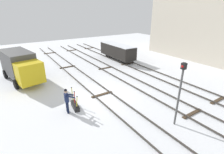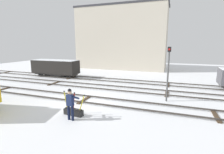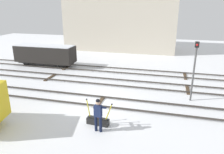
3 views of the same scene
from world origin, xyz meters
TOP-DOWN VIEW (x-y plane):
  - ground_plane at (0.00, 0.00)m, footprint 60.00×60.00m
  - track_main_line at (0.00, 0.00)m, footprint 44.00×1.94m
  - track_siding_near at (0.00, 3.86)m, footprint 44.00×1.94m
  - track_siding_far at (0.00, 7.29)m, footprint 44.00×1.94m
  - switch_lever_frame at (0.75, -2.67)m, footprint 1.54×0.49m
  - rail_worker at (0.98, -3.28)m, footprint 0.58×0.72m
  - delivery_truck at (-7.02, -5.18)m, footprint 6.54×3.35m
  - signal_post at (5.91, 1.91)m, footprint 0.24×0.32m
  - apartment_building at (-2.59, 18.28)m, footprint 15.57×5.61m
  - freight_car_near_switch at (-8.28, 7.29)m, footprint 6.30×1.93m

SIDE VIEW (x-z plane):
  - ground_plane at x=0.00m, z-range 0.00..0.00m
  - track_main_line at x=0.00m, z-range 0.02..0.20m
  - track_siding_near at x=0.00m, z-range 0.02..0.20m
  - track_siding_far at x=0.00m, z-range 0.02..0.20m
  - switch_lever_frame at x=0.75m, z-range -0.48..0.97m
  - rail_worker at x=0.98m, z-range 0.13..1.95m
  - freight_car_near_switch at x=-8.28m, z-range 0.18..2.40m
  - delivery_truck at x=-7.02m, z-range 0.19..3.13m
  - signal_post at x=5.91m, z-range 0.44..4.47m
  - apartment_building at x=-2.59m, z-range 0.01..10.64m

